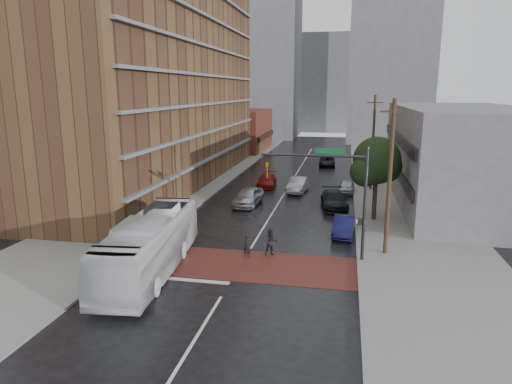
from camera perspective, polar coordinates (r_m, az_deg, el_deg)
The scene contains 24 objects.
ground at distance 27.86m, azimuth -2.16°, elevation -9.47°, with size 160.00×160.00×0.00m, color black.
crosswalk at distance 28.31m, azimuth -1.92°, elevation -9.08°, with size 14.00×5.00×0.02m, color maroon.
sidewalk_west at distance 54.08m, azimuth -7.96°, elevation 1.44°, with size 9.00×90.00×0.15m, color gray.
sidewalk_east at distance 51.46m, azimuth 17.04°, elevation 0.43°, with size 9.00×90.00×0.15m, color gray.
apartment_block at distance 53.13m, azimuth -11.45°, elevation 16.21°, with size 10.00×44.00×28.00m, color brown.
storefront_west at distance 81.42m, azimuth -1.68°, elevation 7.74°, with size 8.00×16.00×7.00m, color brown.
building_east at distance 46.69m, azimuth 24.11°, elevation 4.19°, with size 11.00×26.00×9.00m, color gray.
distant_tower_west at distance 105.16m, azimuth 0.17°, elevation 15.67°, with size 18.00×16.00×32.00m, color gray.
distant_tower_east at distance 97.71m, azimuth 16.51°, elevation 16.58°, with size 16.00×14.00×36.00m, color gray.
distant_tower_center at distance 120.26m, azimuth 8.51°, elevation 13.26°, with size 12.00×10.00×24.00m, color gray.
street_tree at distance 37.66m, azimuth 14.87°, elevation 3.44°, with size 4.20×4.10×6.90m.
signal_mast at distance 28.19m, azimuth 10.60°, elevation 0.65°, with size 6.50×0.30×7.20m.
utility_pole_near at distance 29.72m, azimuth 16.37°, elevation 1.77°, with size 1.60×0.26×10.00m.
utility_pole_far at distance 49.47m, azimuth 14.41°, elevation 6.06°, with size 1.60×0.26×10.00m.
transit_bus at distance 27.40m, azimuth -13.07°, elevation -6.42°, with size 2.84×12.13×3.38m, color silver.
pedestrian_a at distance 29.30m, azimuth -1.08°, elevation -6.77°, with size 0.54×0.36×1.49m, color black.
pedestrian_b at distance 29.57m, azimuth 1.90°, elevation -6.32°, with size 0.85×0.66×1.75m, color black.
car_travel_a at distance 42.15m, azimuth -0.98°, elevation -0.57°, with size 1.99×4.95×1.69m, color #B5B9BD.
car_travel_b at distance 47.89m, azimuth 5.29°, elevation 0.92°, with size 1.66×4.76×1.57m, color #AEAFB6.
car_travel_c at distance 50.44m, azimuth 1.37°, elevation 1.46°, with size 1.93×4.76×1.38m, color maroon.
suv_travel at distance 64.77m, azimuth 8.89°, elevation 3.79°, with size 2.19×4.75×1.32m, color black.
car_parked_near at distance 34.25m, azimuth 10.90°, elevation -4.20°, with size 1.46×4.18×1.38m, color #131344.
car_parked_mid at distance 41.75m, azimuth 9.74°, elevation -0.98°, with size 2.18×5.35×1.55m, color black.
car_parked_far at distance 48.31m, azimuth 11.27°, elevation 0.69°, with size 1.57×3.91×1.33m, color #A2A5A9.
Camera 1 is at (6.00, -25.10, 10.50)m, focal length 32.00 mm.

